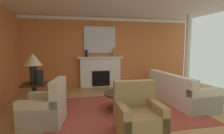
{
  "coord_description": "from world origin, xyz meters",
  "views": [
    {
      "loc": [
        -1.31,
        -4.09,
        1.61
      ],
      "look_at": [
        -0.19,
        1.07,
        1.0
      ],
      "focal_mm": 28.66,
      "sensor_mm": 36.0,
      "label": 1
    }
  ],
  "objects_px": {
    "armchair_near_window": "(45,110)",
    "mantel_mirror": "(100,40)",
    "vase_mantel_left": "(86,53)",
    "table_lamp": "(33,62)",
    "fireplace": "(100,73)",
    "vase_mantel_right": "(114,52)",
    "sofa": "(178,92)",
    "armchair_facing_fireplace": "(138,118)",
    "vase_on_side_table": "(39,77)",
    "side_table": "(35,95)",
    "vase_tall_corner": "(157,79)",
    "coffee_table": "(124,97)"
  },
  "relations": [
    {
      "from": "armchair_near_window",
      "to": "mantel_mirror",
      "type": "bearing_deg",
      "value": 63.87
    },
    {
      "from": "vase_mantel_left",
      "to": "table_lamp",
      "type": "bearing_deg",
      "value": -122.19
    },
    {
      "from": "fireplace",
      "to": "vase_mantel_right",
      "type": "relative_size",
      "value": 5.15
    },
    {
      "from": "sofa",
      "to": "armchair_near_window",
      "type": "bearing_deg",
      "value": -168.68
    },
    {
      "from": "fireplace",
      "to": "sofa",
      "type": "bearing_deg",
      "value": -53.44
    },
    {
      "from": "sofa",
      "to": "armchair_facing_fireplace",
      "type": "relative_size",
      "value": 2.25
    },
    {
      "from": "vase_on_side_table",
      "to": "table_lamp",
      "type": "bearing_deg",
      "value": 141.34
    },
    {
      "from": "mantel_mirror",
      "to": "sofa",
      "type": "xyz_separation_m",
      "value": [
        1.87,
        -2.64,
        -1.58
      ]
    },
    {
      "from": "mantel_mirror",
      "to": "side_table",
      "type": "bearing_deg",
      "value": -128.92
    },
    {
      "from": "vase_tall_corner",
      "to": "vase_mantel_right",
      "type": "distance_m",
      "value": 2.08
    },
    {
      "from": "vase_on_side_table",
      "to": "vase_tall_corner",
      "type": "height_order",
      "value": "vase_on_side_table"
    },
    {
      "from": "fireplace",
      "to": "table_lamp",
      "type": "xyz_separation_m",
      "value": [
        -2.01,
        -2.37,
        0.65
      ]
    },
    {
      "from": "vase_mantel_right",
      "to": "armchair_facing_fireplace",
      "type": "bearing_deg",
      "value": -96.52
    },
    {
      "from": "table_lamp",
      "to": "vase_on_side_table",
      "type": "height_order",
      "value": "table_lamp"
    },
    {
      "from": "sofa",
      "to": "vase_on_side_table",
      "type": "distance_m",
      "value": 3.78
    },
    {
      "from": "coffee_table",
      "to": "vase_mantel_left",
      "type": "bearing_deg",
      "value": 105.08
    },
    {
      "from": "vase_mantel_right",
      "to": "fireplace",
      "type": "bearing_deg",
      "value": 174.86
    },
    {
      "from": "fireplace",
      "to": "side_table",
      "type": "relative_size",
      "value": 2.57
    },
    {
      "from": "vase_on_side_table",
      "to": "vase_tall_corner",
      "type": "distance_m",
      "value": 4.74
    },
    {
      "from": "fireplace",
      "to": "mantel_mirror",
      "type": "bearing_deg",
      "value": 90.0
    },
    {
      "from": "table_lamp",
      "to": "vase_tall_corner",
      "type": "relative_size",
      "value": 1.34
    },
    {
      "from": "side_table",
      "to": "mantel_mirror",
      "type": "bearing_deg",
      "value": 51.08
    },
    {
      "from": "sofa",
      "to": "vase_tall_corner",
      "type": "height_order",
      "value": "sofa"
    },
    {
      "from": "vase_tall_corner",
      "to": "vase_mantel_right",
      "type": "relative_size",
      "value": 1.61
    },
    {
      "from": "sofa",
      "to": "armchair_near_window",
      "type": "distance_m",
      "value": 3.58
    },
    {
      "from": "vase_tall_corner",
      "to": "vase_mantel_left",
      "type": "xyz_separation_m",
      "value": [
        -2.85,
        0.25,
        1.06
      ]
    },
    {
      "from": "side_table",
      "to": "vase_mantel_right",
      "type": "height_order",
      "value": "vase_mantel_right"
    },
    {
      "from": "armchair_near_window",
      "to": "table_lamp",
      "type": "relative_size",
      "value": 1.27
    },
    {
      "from": "sofa",
      "to": "coffee_table",
      "type": "height_order",
      "value": "sofa"
    },
    {
      "from": "sofa",
      "to": "table_lamp",
      "type": "bearing_deg",
      "value": 177.76
    },
    {
      "from": "mantel_mirror",
      "to": "sofa",
      "type": "relative_size",
      "value": 0.58
    },
    {
      "from": "vase_on_side_table",
      "to": "mantel_mirror",
      "type": "bearing_deg",
      "value": 54.52
    },
    {
      "from": "armchair_near_window",
      "to": "side_table",
      "type": "distance_m",
      "value": 0.94
    },
    {
      "from": "armchair_near_window",
      "to": "armchair_facing_fireplace",
      "type": "bearing_deg",
      "value": -24.74
    },
    {
      "from": "vase_tall_corner",
      "to": "vase_mantel_left",
      "type": "bearing_deg",
      "value": 174.98
    },
    {
      "from": "fireplace",
      "to": "armchair_near_window",
      "type": "bearing_deg",
      "value": -116.97
    },
    {
      "from": "sofa",
      "to": "armchair_facing_fireplace",
      "type": "xyz_separation_m",
      "value": [
        -1.78,
        -1.5,
        0.01
      ]
    },
    {
      "from": "fireplace",
      "to": "sofa",
      "type": "height_order",
      "value": "fireplace"
    },
    {
      "from": "armchair_facing_fireplace",
      "to": "coffee_table",
      "type": "height_order",
      "value": "armchair_facing_fireplace"
    },
    {
      "from": "armchair_near_window",
      "to": "coffee_table",
      "type": "xyz_separation_m",
      "value": [
        1.82,
        0.46,
        0.03
      ]
    },
    {
      "from": "armchair_near_window",
      "to": "table_lamp",
      "type": "xyz_separation_m",
      "value": [
        -0.37,
        0.86,
        0.92
      ]
    },
    {
      "from": "fireplace",
      "to": "table_lamp",
      "type": "height_order",
      "value": "table_lamp"
    },
    {
      "from": "coffee_table",
      "to": "vase_tall_corner",
      "type": "relative_size",
      "value": 1.78
    },
    {
      "from": "armchair_facing_fireplace",
      "to": "coffee_table",
      "type": "distance_m",
      "value": 1.27
    },
    {
      "from": "side_table",
      "to": "vase_mantel_right",
      "type": "xyz_separation_m",
      "value": [
        2.56,
        2.32,
        0.98
      ]
    },
    {
      "from": "armchair_near_window",
      "to": "coffee_table",
      "type": "height_order",
      "value": "armchair_near_window"
    },
    {
      "from": "table_lamp",
      "to": "vase_tall_corner",
      "type": "bearing_deg",
      "value": 25.69
    },
    {
      "from": "vase_tall_corner",
      "to": "vase_mantel_left",
      "type": "height_order",
      "value": "vase_mantel_left"
    },
    {
      "from": "side_table",
      "to": "vase_on_side_table",
      "type": "height_order",
      "value": "vase_on_side_table"
    },
    {
      "from": "sofa",
      "to": "table_lamp",
      "type": "relative_size",
      "value": 2.86
    }
  ]
}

